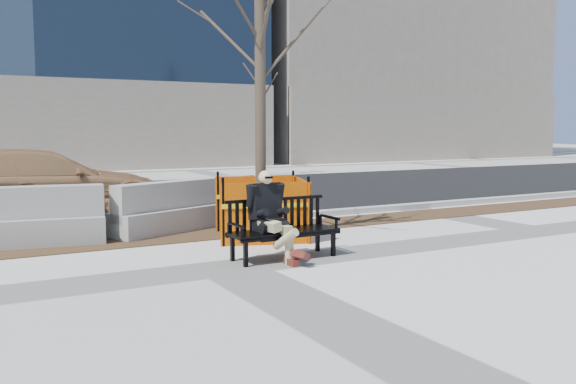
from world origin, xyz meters
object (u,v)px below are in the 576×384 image
sedan (42,220)px  jersey_barrier_right (190,228)px  bench (284,258)px  seated_man (269,260)px  tree_fence (261,238)px

sedan → jersey_barrier_right: 3.42m
bench → seated_man: 0.23m
seated_man → sedan: bearing=111.5°
seated_man → tree_fence: tree_fence is taller
bench → sedan: 6.31m
sedan → jersey_barrier_right: sedan is taller
tree_fence → sedan: size_ratio=1.10×
seated_man → jersey_barrier_right: bearing=90.1°
bench → seated_man: (-0.23, 0.04, 0.00)m
bench → sedan: sedan is taller
bench → jersey_barrier_right: size_ratio=0.51×
seated_man → jersey_barrier_right: 3.18m
tree_fence → jersey_barrier_right: bearing=116.4°
seated_man → tree_fence: 1.80m
sedan → tree_fence: bearing=-147.4°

